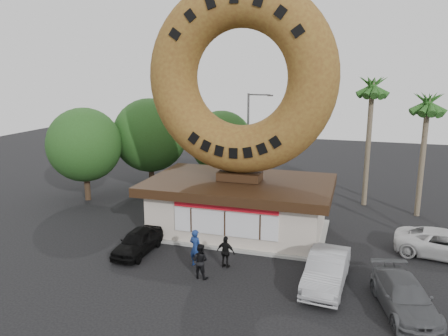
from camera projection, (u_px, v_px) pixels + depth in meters
name	position (u px, v px, depth m)	size (l,w,h in m)	color
ground	(208.00, 272.00, 21.81)	(90.00, 90.00, 0.00)	black
donut_shop	(239.00, 204.00, 27.00)	(11.20, 7.20, 3.80)	beige
giant_donut	(240.00, 78.00, 25.31)	(11.26, 11.26, 2.87)	olive
tree_west	(150.00, 135.00, 35.63)	(6.00, 6.00, 7.65)	#473321
tree_mid	(222.00, 142.00, 36.05)	(5.20, 5.20, 6.63)	#473321
tree_far	(84.00, 145.00, 32.98)	(5.60, 5.60, 7.14)	#473321
palm_near	(372.00, 91.00, 30.83)	(2.60, 2.60, 9.75)	#726651
palm_far	(428.00, 107.00, 28.63)	(2.60, 2.60, 8.75)	#726651
street_lamp	(250.00, 136.00, 36.26)	(2.11, 0.20, 8.00)	#59595E
person_left	(196.00, 248.00, 22.31)	(0.72, 0.47, 1.98)	navy
person_center	(200.00, 261.00, 21.09)	(0.84, 0.66, 1.74)	black
person_right	(226.00, 252.00, 22.17)	(0.99, 0.41, 1.68)	black
car_black	(138.00, 242.00, 23.97)	(1.57, 3.89, 1.33)	black
car_silver	(326.00, 270.00, 20.28)	(1.69, 4.85, 1.60)	#99999D
car_grey	(405.00, 297.00, 18.13)	(1.92, 4.73, 1.37)	#555659
car_white	(447.00, 245.00, 23.39)	(2.44, 5.28, 1.47)	silver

